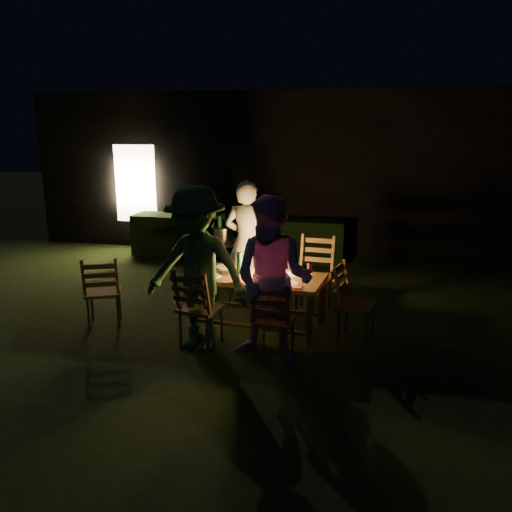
% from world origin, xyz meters
% --- Properties ---
extents(garden_envelope, '(40.00, 40.00, 3.20)m').
position_xyz_m(garden_envelope, '(-0.01, 6.15, 1.58)').
color(garden_envelope, black).
rests_on(garden_envelope, ground).
extents(dining_table, '(1.73, 1.01, 0.68)m').
position_xyz_m(dining_table, '(0.65, 0.31, 0.62)').
color(dining_table, '#51301B').
rests_on(dining_table, ground).
extents(chair_near_left, '(0.53, 0.56, 0.99)m').
position_xyz_m(chair_near_left, '(0.11, -0.40, 0.30)').
color(chair_near_left, '#51301B').
rests_on(chair_near_left, ground).
extents(chair_near_right, '(0.46, 0.48, 0.94)m').
position_xyz_m(chair_near_right, '(1.01, -0.51, 0.28)').
color(chair_near_right, '#51301B').
rests_on(chair_near_right, ground).
extents(chair_far_left, '(0.49, 0.52, 0.95)m').
position_xyz_m(chair_far_left, '(0.30, 1.13, 0.29)').
color(chair_far_left, '#51301B').
rests_on(chair_far_left, ground).
extents(chair_far_right, '(0.53, 0.56, 1.08)m').
position_xyz_m(chair_far_right, '(1.29, 1.01, 0.33)').
color(chair_far_right, '#51301B').
rests_on(chair_far_right, ground).
extents(chair_end, '(0.55, 0.52, 0.96)m').
position_xyz_m(chair_end, '(1.87, 0.16, 0.29)').
color(chair_end, '#51301B').
rests_on(chair_end, ground).
extents(chair_spare, '(0.59, 0.60, 0.98)m').
position_xyz_m(chair_spare, '(-1.30, -0.07, 0.30)').
color(chair_spare, '#51301B').
rests_on(chair_spare, ground).
extents(person_house_side, '(0.70, 0.50, 1.79)m').
position_xyz_m(person_house_side, '(0.31, 1.18, 0.89)').
color(person_house_side, silver).
rests_on(person_house_side, ground).
extents(person_opp_right, '(0.96, 0.79, 1.82)m').
position_xyz_m(person_opp_right, '(1.00, -0.56, 0.91)').
color(person_opp_right, '#D391CA').
rests_on(person_opp_right, ground).
extents(person_opp_left, '(1.30, 0.85, 1.89)m').
position_xyz_m(person_opp_left, '(0.11, -0.45, 0.95)').
color(person_opp_left, '#2F5A2D').
rests_on(person_opp_left, ground).
extents(lantern, '(0.16, 0.16, 0.35)m').
position_xyz_m(lantern, '(0.71, 0.36, 0.84)').
color(lantern, white).
rests_on(lantern, dining_table).
extents(plate_far_left, '(0.25, 0.25, 0.01)m').
position_xyz_m(plate_far_left, '(0.13, 0.60, 0.69)').
color(plate_far_left, white).
rests_on(plate_far_left, dining_table).
extents(plate_near_left, '(0.25, 0.25, 0.01)m').
position_xyz_m(plate_near_left, '(0.08, 0.16, 0.69)').
color(plate_near_left, white).
rests_on(plate_near_left, dining_table).
extents(plate_far_right, '(0.25, 0.25, 0.01)m').
position_xyz_m(plate_far_right, '(1.13, 0.48, 0.69)').
color(plate_far_right, white).
rests_on(plate_far_right, dining_table).
extents(plate_near_right, '(0.25, 0.25, 0.01)m').
position_xyz_m(plate_near_right, '(1.07, 0.04, 0.69)').
color(plate_near_right, white).
rests_on(plate_near_right, dining_table).
extents(wineglass_a, '(0.06, 0.06, 0.18)m').
position_xyz_m(wineglass_a, '(0.39, 0.63, 0.77)').
color(wineglass_a, '#59070F').
rests_on(wineglass_a, dining_table).
extents(wineglass_b, '(0.06, 0.06, 0.18)m').
position_xyz_m(wineglass_b, '(-0.08, 0.28, 0.77)').
color(wineglass_b, '#59070F').
rests_on(wineglass_b, dining_table).
extents(wineglass_c, '(0.06, 0.06, 0.18)m').
position_xyz_m(wineglass_c, '(0.92, -0.00, 0.77)').
color(wineglass_c, '#59070F').
rests_on(wineglass_c, dining_table).
extents(wineglass_d, '(0.06, 0.06, 0.18)m').
position_xyz_m(wineglass_d, '(1.29, 0.42, 0.77)').
color(wineglass_d, '#59070F').
rests_on(wineglass_d, dining_table).
extents(wineglass_e, '(0.06, 0.06, 0.18)m').
position_xyz_m(wineglass_e, '(0.52, 0.03, 0.77)').
color(wineglass_e, silver).
rests_on(wineglass_e, dining_table).
extents(bottle_table, '(0.07, 0.07, 0.28)m').
position_xyz_m(bottle_table, '(0.41, 0.34, 0.82)').
color(bottle_table, '#0F471E').
rests_on(bottle_table, dining_table).
extents(napkin_left, '(0.18, 0.14, 0.01)m').
position_xyz_m(napkin_left, '(0.46, 0.01, 0.69)').
color(napkin_left, red).
rests_on(napkin_left, dining_table).
extents(napkin_right, '(0.18, 0.14, 0.01)m').
position_xyz_m(napkin_right, '(1.16, -0.05, 0.69)').
color(napkin_right, red).
rests_on(napkin_right, dining_table).
extents(phone, '(0.14, 0.07, 0.01)m').
position_xyz_m(phone, '(0.00, 0.09, 0.69)').
color(phone, black).
rests_on(phone, dining_table).
extents(side_table, '(0.58, 0.58, 0.78)m').
position_xyz_m(side_table, '(-0.19, 1.74, 0.68)').
color(side_table, brown).
rests_on(side_table, ground).
extents(ice_bucket, '(0.30, 0.30, 0.22)m').
position_xyz_m(ice_bucket, '(-0.19, 1.74, 0.89)').
color(ice_bucket, '#A5A8AD').
rests_on(ice_bucket, side_table).
extents(bottle_bucket_a, '(0.07, 0.07, 0.32)m').
position_xyz_m(bottle_bucket_a, '(-0.24, 1.70, 0.94)').
color(bottle_bucket_a, '#0F471E').
rests_on(bottle_bucket_a, side_table).
extents(bottle_bucket_b, '(0.07, 0.07, 0.32)m').
position_xyz_m(bottle_bucket_b, '(-0.14, 1.78, 0.94)').
color(bottle_bucket_b, '#0F471E').
rests_on(bottle_bucket_b, side_table).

